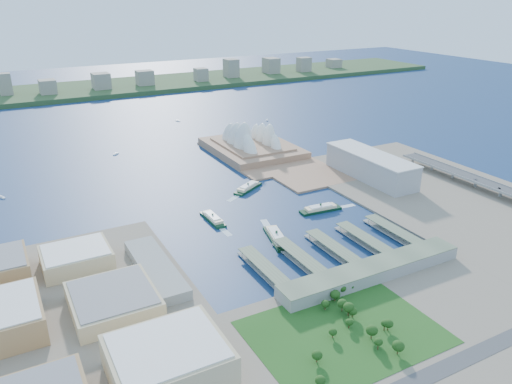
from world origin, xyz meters
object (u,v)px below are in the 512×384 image
ferry_d (321,207)px  ferry_c (276,235)px  car_c (476,179)px  opera_house (252,134)px  ferry_a (213,217)px  car_b (499,188)px  toaster_building (371,166)px  ferry_b (248,186)px

ferry_d → ferry_c: bearing=119.5°
ferry_c → ferry_d: 97.79m
car_c → opera_house: bearing=122.3°
ferry_a → car_b: car_b is taller
toaster_building → car_c: 143.77m
ferry_c → ferry_d: (88.68, 41.22, -0.46)m
ferry_c → car_c: 319.94m
toaster_building → ferry_c: bearing=-155.2°
ferry_a → ferry_b: ferry_b is taller
opera_house → ferry_d: 264.54m
ferry_b → ferry_d: size_ratio=0.98×
toaster_building → ferry_c: 241.57m
ferry_b → car_c: bearing=31.0°
ferry_d → car_b: 244.61m
car_b → ferry_d: bearing=161.0°
opera_house → toaster_building: bearing=-65.8°
opera_house → ferry_c: bearing=-113.1°
opera_house → ferry_b: opera_house is taller
ferry_c → car_c: (319.79, -0.87, 9.81)m
ferry_b → ferry_a: bearing=-81.0°
opera_house → ferry_b: (-86.66, -151.73, -26.94)m
ferry_b → ferry_d: ferry_d is taller
car_b → ferry_c: bearing=173.2°
toaster_building → ferry_c: size_ratio=2.60×
ferry_b → ferry_c: 155.42m
ferry_c → car_b: size_ratio=15.54×
car_b → car_c: 37.37m
car_b → toaster_building: bearing=125.9°
opera_house → car_b: bearing=-60.6°
ferry_d → car_b: car_b is taller
ferry_a → car_b: size_ratio=13.24×
ferry_a → ferry_c: 90.55m
toaster_building → car_c: size_ratio=38.17×
toaster_building → opera_house: bearing=114.2°
opera_house → toaster_building: 219.62m
opera_house → toaster_building: (90.00, -200.00, -11.50)m
toaster_building → car_b: 172.34m
ferry_a → ferry_b: bearing=38.5°
ferry_d → ferry_b: bearing=27.8°
ferry_c → ferry_b: bearing=-92.1°
car_b → car_c: (0.00, 37.37, -0.04)m
opera_house → ferry_b: bearing=-119.7°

